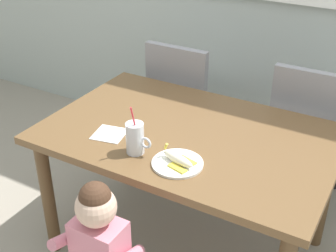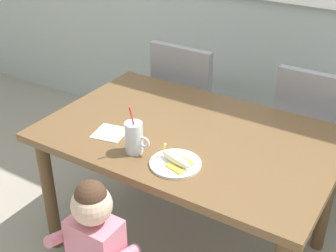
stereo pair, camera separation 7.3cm
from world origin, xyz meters
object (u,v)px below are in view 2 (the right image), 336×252
dining_chair_right (312,132)px  peeled_banana (176,160)px  paper_napkin (110,133)px  milk_cup (134,139)px  dining_table (189,149)px  toddler_standing (95,242)px  snack_plate (175,164)px  dining_chair_left (189,102)px

dining_chair_right → peeled_banana: 1.08m
dining_chair_right → paper_napkin: bearing=50.3°
milk_cup → dining_table: bearing=66.3°
paper_napkin → peeled_banana: bearing=-9.1°
toddler_standing → milk_cup: bearing=98.3°
dining_table → peeled_banana: size_ratio=8.22×
milk_cup → peeled_banana: milk_cup is taller
dining_table → milk_cup: size_ratio=5.77×
milk_cup → snack_plate: (0.22, 0.01, -0.06)m
snack_plate → paper_napkin: size_ratio=1.53×
dining_table → paper_napkin: (-0.33, -0.22, 0.10)m
snack_plate → peeled_banana: bearing=-28.9°
dining_table → toddler_standing: bearing=-96.2°
toddler_standing → peeled_banana: bearing=66.2°
toddler_standing → snack_plate: (0.16, 0.38, 0.24)m
dining_table → toddler_standing: size_ratio=1.72×
dining_chair_right → snack_plate: bearing=70.5°
toddler_standing → paper_napkin: bearing=119.8°
dining_table → paper_napkin: 0.41m
dining_chair_left → toddler_standing: dining_chair_left is taller
dining_chair_left → snack_plate: dining_chair_left is taller
milk_cup → snack_plate: bearing=1.9°
dining_table → peeled_banana: 0.33m
snack_plate → paper_napkin: (-0.42, 0.06, -0.00)m
milk_cup → snack_plate: size_ratio=1.09×
dining_chair_left → paper_napkin: dining_chair_left is taller
dining_table → dining_chair_right: size_ratio=1.50×
dining_chair_right → peeled_banana: bearing=70.9°
dining_table → dining_chair_right: dining_chair_right is taller
dining_chair_left → snack_plate: bearing=116.3°
paper_napkin → snack_plate: bearing=-8.8°
dining_table → snack_plate: size_ratio=6.27×
dining_chair_right → paper_napkin: 1.22m
snack_plate → dining_chair_left: bearing=116.3°
dining_table → milk_cup: 0.36m
dining_chair_left → milk_cup: 1.03m
dining_chair_left → paper_napkin: bearing=93.5°
dining_chair_left → dining_chair_right: 0.82m
toddler_standing → peeled_banana: 0.49m
dining_chair_left → peeled_banana: 1.10m
dining_table → dining_chair_right: bearing=58.1°
dining_chair_left → paper_napkin: (0.05, -0.89, 0.22)m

